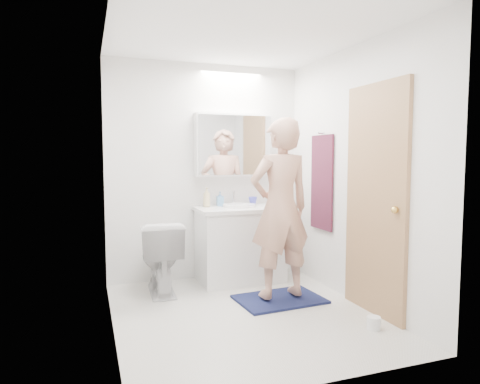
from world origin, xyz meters
name	(u,v)px	position (x,y,z in m)	size (l,w,h in m)	color
floor	(244,314)	(0.00, 0.00, 0.00)	(2.50, 2.50, 0.00)	silver
ceiling	(244,33)	(0.00, 0.00, 2.40)	(2.50, 2.50, 0.00)	white
wall_back	(206,172)	(0.00, 1.25, 1.20)	(2.50, 2.50, 0.00)	white
wall_front	(319,187)	(0.00, -1.25, 1.20)	(2.50, 2.50, 0.00)	white
wall_left	(110,179)	(-1.10, 0.00, 1.20)	(2.50, 2.50, 0.00)	white
wall_right	(354,175)	(1.10, 0.00, 1.20)	(2.50, 2.50, 0.00)	white
vanity_cabinet	(240,246)	(0.31, 0.96, 0.39)	(0.90, 0.55, 0.78)	white
countertop	(240,209)	(0.31, 0.96, 0.80)	(0.95, 0.58, 0.04)	white
sink_basin	(239,206)	(0.31, 0.99, 0.84)	(0.36, 0.36, 0.03)	white
faucet	(234,198)	(0.31, 1.19, 0.90)	(0.02, 0.02, 0.16)	silver
medicine_cabinet	(233,145)	(0.30, 1.18, 1.50)	(0.88, 0.14, 0.70)	white
mirror_panel	(235,145)	(0.30, 1.10, 1.50)	(0.84, 0.01, 0.66)	silver
toilet	(160,256)	(-0.59, 0.85, 0.37)	(0.41, 0.72, 0.74)	silver
bath_rug	(280,299)	(0.44, 0.21, 0.01)	(0.80, 0.55, 0.02)	#151944
person	(280,208)	(0.44, 0.21, 0.89)	(0.61, 0.40, 1.68)	tan
door	(375,200)	(1.08, -0.35, 1.00)	(0.04, 0.80, 2.00)	tan
door_knob	(395,210)	(1.04, -0.65, 0.95)	(0.06, 0.06, 0.06)	gold
towel	(322,182)	(1.08, 0.55, 1.10)	(0.02, 0.42, 1.00)	#121B39
towel_hook	(321,133)	(1.07, 0.55, 1.62)	(0.02, 0.02, 0.07)	silver
soap_bottle_a	(207,197)	(-0.03, 1.11, 0.93)	(0.08, 0.08, 0.21)	#D4C089
soap_bottle_b	(220,199)	(0.13, 1.15, 0.90)	(0.07, 0.07, 0.16)	#6096CD
toothbrush_cup	(253,201)	(0.52, 1.12, 0.87)	(0.10, 0.10, 0.09)	#4043C2
toilet_paper_roll	(374,323)	(0.86, -0.66, 0.05)	(0.11, 0.11, 0.10)	white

